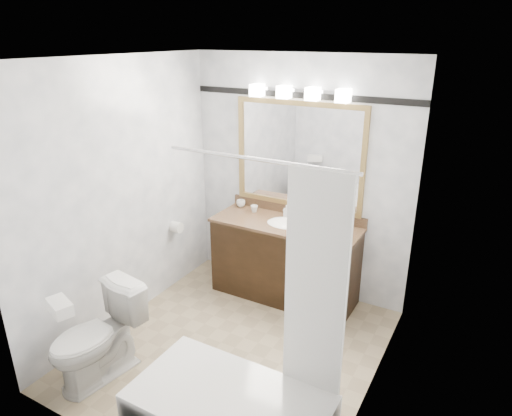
{
  "coord_description": "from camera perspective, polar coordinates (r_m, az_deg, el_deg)",
  "views": [
    {
      "loc": [
        1.83,
        -2.88,
        2.66
      ],
      "look_at": [
        0.02,
        0.35,
        1.24
      ],
      "focal_mm": 32.0,
      "sensor_mm": 36.0,
      "label": 1
    }
  ],
  "objects": [
    {
      "name": "soap_bottle_b",
      "position": [
        4.76,
        5.34,
        -0.88
      ],
      "size": [
        0.07,
        0.07,
        0.09
      ],
      "primitive_type": "imported",
      "rotation": [
        0.0,
        0.0,
        -0.03
      ],
      "color": "white",
      "rests_on": "vanity"
    },
    {
      "name": "soap_bottle_a",
      "position": [
        4.82,
        3.8,
        -0.35
      ],
      "size": [
        0.07,
        0.07,
        0.12
      ],
      "primitive_type": "imported",
      "rotation": [
        0.0,
        0.0,
        0.32
      ],
      "color": "white",
      "rests_on": "vanity"
    },
    {
      "name": "cup_left",
      "position": [
        5.09,
        -1.91,
        0.58
      ],
      "size": [
        0.13,
        0.13,
        0.08
      ],
      "primitive_type": "imported",
      "rotation": [
        0.0,
        0.0,
        -0.41
      ],
      "color": "white",
      "rests_on": "vanity"
    },
    {
      "name": "cup_right",
      "position": [
        4.94,
        -0.22,
        -0.09
      ],
      "size": [
        0.09,
        0.09,
        0.07
      ],
      "primitive_type": "imported",
      "rotation": [
        0.0,
        0.0,
        0.15
      ],
      "color": "white",
      "rests_on": "vanity"
    },
    {
      "name": "vanity_light_bar",
      "position": [
        4.52,
        5.33,
        14.19
      ],
      "size": [
        1.02,
        0.14,
        0.12
      ],
      "color": "silver",
      "rests_on": "room"
    },
    {
      "name": "room",
      "position": [
        3.69,
        -2.98,
        -1.55
      ],
      "size": [
        2.42,
        2.62,
        2.52
      ],
      "color": "#9C8A6A",
      "rests_on": "ground"
    },
    {
      "name": "soap_bar",
      "position": [
        4.74,
        4.84,
        -1.37
      ],
      "size": [
        0.09,
        0.06,
        0.03
      ],
      "primitive_type": "cube",
      "rotation": [
        0.0,
        0.0,
        -0.06
      ],
      "color": "beige",
      "rests_on": "vanity"
    },
    {
      "name": "accent_stripe",
      "position": [
        4.59,
        5.66,
        13.85
      ],
      "size": [
        2.4,
        0.01,
        0.06
      ],
      "primitive_type": "cube",
      "color": "black",
      "rests_on": "room"
    },
    {
      "name": "tp_roll",
      "position": [
        5.02,
        -9.91,
        -2.36
      ],
      "size": [
        0.11,
        0.12,
        0.12
      ],
      "primitive_type": "cylinder",
      "rotation": [
        0.0,
        1.57,
        0.0
      ],
      "color": "white",
      "rests_on": "room"
    },
    {
      "name": "mirror",
      "position": [
        4.69,
        5.35,
        6.55
      ],
      "size": [
        1.4,
        0.04,
        1.1
      ],
      "color": "#A8874B",
      "rests_on": "room"
    },
    {
      "name": "toilet",
      "position": [
        4.0,
        -19.32,
        -14.98
      ],
      "size": [
        0.55,
        0.82,
        0.78
      ],
      "primitive_type": "imported",
      "rotation": [
        0.0,
        0.0,
        -0.16
      ],
      "color": "white",
      "rests_on": "ground"
    },
    {
      "name": "bathtub",
      "position": [
        3.35,
        -2.75,
        -24.4
      ],
      "size": [
        1.3,
        0.75,
        1.96
      ],
      "color": "white",
      "rests_on": "ground"
    },
    {
      "name": "coffee_maker",
      "position": [
        4.43,
        8.96,
        -0.83
      ],
      "size": [
        0.2,
        0.23,
        0.36
      ],
      "rotation": [
        0.0,
        0.0,
        -0.35
      ],
      "color": "black",
      "rests_on": "vanity"
    },
    {
      "name": "vanity",
      "position": [
        4.84,
        3.63,
        -6.36
      ],
      "size": [
        1.53,
        0.58,
        0.97
      ],
      "color": "black",
      "rests_on": "ground"
    },
    {
      "name": "tissue_box",
      "position": [
        3.63,
        -23.32,
        -11.28
      ],
      "size": [
        0.26,
        0.19,
        0.09
      ],
      "primitive_type": "cube",
      "rotation": [
        0.0,
        0.0,
        -0.33
      ],
      "color": "white",
      "rests_on": "toilet"
    }
  ]
}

